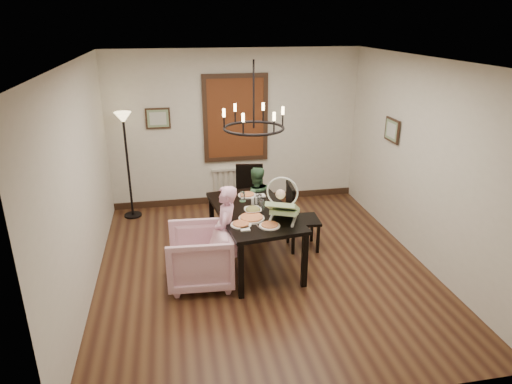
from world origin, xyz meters
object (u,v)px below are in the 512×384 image
object	(u,v)px
dining_table	(254,216)
seated_man	(256,208)
chair_right	(303,216)
floor_lamp	(128,167)
chair_far	(250,197)
armchair	(200,256)
elderly_woman	(226,240)
baby_bouncer	(283,206)
drinking_glass	(261,205)

from	to	relation	value
dining_table	seated_man	distance (m)	0.91
chair_right	floor_lamp	xyz separation A→B (m)	(-2.61, 1.69, 0.38)
chair_far	seated_man	size ratio (longest dim) A/B	1.08
armchair	elderly_woman	world-z (taller)	elderly_woman
chair_right	floor_lamp	size ratio (longest dim) A/B	0.58
dining_table	armchair	distance (m)	0.94
dining_table	baby_bouncer	bearing A→B (deg)	-57.55
drinking_glass	floor_lamp	bearing A→B (deg)	133.56
chair_right	armchair	xyz separation A→B (m)	(-1.59, -0.69, -0.13)
armchair	seated_man	bearing A→B (deg)	145.77
baby_bouncer	armchair	bearing A→B (deg)	-155.81
elderly_woman	drinking_glass	xyz separation A→B (m)	(0.53, 0.30, 0.34)
dining_table	floor_lamp	world-z (taller)	floor_lamp
chair_far	baby_bouncer	distance (m)	1.70
armchair	floor_lamp	size ratio (longest dim) A/B	0.47
dining_table	armchair	xyz separation A→B (m)	(-0.79, -0.39, -0.33)
seated_man	drinking_glass	distance (m)	0.96
armchair	baby_bouncer	xyz separation A→B (m)	(1.10, 0.02, 0.62)
chair_far	baby_bouncer	xyz separation A→B (m)	(0.16, -1.61, 0.49)
elderly_woman	floor_lamp	size ratio (longest dim) A/B	0.60
dining_table	chair_far	size ratio (longest dim) A/B	1.79
chair_far	drinking_glass	world-z (taller)	chair_far
armchair	baby_bouncer	size ratio (longest dim) A/B	1.40
armchair	elderly_woman	bearing A→B (deg)	106.98
seated_man	baby_bouncer	bearing A→B (deg)	95.23
seated_man	floor_lamp	bearing A→B (deg)	-30.38
elderly_woman	seated_man	size ratio (longest dim) A/B	1.14
baby_bouncer	drinking_glass	world-z (taller)	baby_bouncer
dining_table	chair_right	xyz separation A→B (m)	(0.80, 0.30, -0.20)
dining_table	drinking_glass	world-z (taller)	drinking_glass
chair_right	floor_lamp	world-z (taller)	floor_lamp
dining_table	drinking_glass	distance (m)	0.19
elderly_woman	drinking_glass	world-z (taller)	elderly_woman
baby_bouncer	seated_man	bearing A→B (deg)	119.32
seated_man	elderly_woman	bearing A→B (deg)	61.52
armchair	chair_far	bearing A→B (deg)	153.52
floor_lamp	chair_right	bearing A→B (deg)	-33.03
drinking_glass	floor_lamp	size ratio (longest dim) A/B	0.08
chair_right	drinking_glass	xyz separation A→B (m)	(-0.70, -0.31, 0.36)
dining_table	elderly_woman	distance (m)	0.56
chair_right	floor_lamp	distance (m)	3.13
elderly_woman	armchair	bearing A→B (deg)	-59.86
armchair	seated_man	distance (m)	1.59
dining_table	seated_man	size ratio (longest dim) A/B	1.93
elderly_woman	drinking_glass	size ratio (longest dim) A/B	7.09
dining_table	chair_right	size ratio (longest dim) A/B	1.76
dining_table	elderly_woman	xyz separation A→B (m)	(-0.43, -0.31, -0.18)
chair_right	elderly_woman	xyz separation A→B (m)	(-1.23, -0.61, 0.02)
chair_far	armchair	distance (m)	1.89
chair_far	floor_lamp	bearing A→B (deg)	167.79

